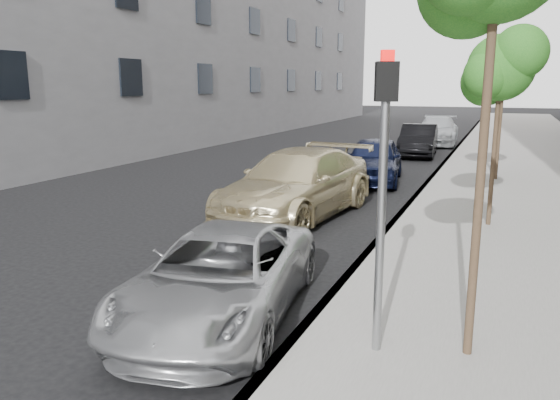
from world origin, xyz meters
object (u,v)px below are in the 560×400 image
Objects in this scene: minivan at (221,276)px; tree_mid at (502,67)px; tree_far at (505,76)px; suv at (297,184)px; sedan_blue at (374,160)px; sedan_black at (418,140)px; sedan_rear at (437,131)px; signal_pole at (383,172)px.

tree_mid is at bearing 53.60° from minivan.
tree_mid reaches higher than tree_far.
suv reaches higher than sedan_blue.
sedan_black reaches higher than minivan.
suv is 5.65m from sedan_blue.
sedan_rear is (0.00, 24.52, 0.14)m from minivan.
sedan_black is (0.99, 13.09, -0.10)m from suv.
tree_far is 13.66m from minivan.
signal_pole is at bearing -94.46° from tree_far.
sedan_blue is 0.84× the size of sedan_rear.
suv is 13.13m from sedan_black.
tree_far reaches higher than sedan_blue.
minivan is (-3.33, -6.44, -2.96)m from tree_mid.
sedan_rear is at bearing 93.05° from suv.
suv is (-4.49, -0.40, -2.76)m from tree_mid.
suv reaches higher than sedan_black.
sedan_rear is (0.53, 12.86, 0.01)m from sedan_blue.
signal_pole is 0.78× the size of sedan_blue.
tree_far reaches higher than sedan_rear.
tree_mid is 5.29m from suv.
tree_mid is 7.08m from sedan_blue.
sedan_blue is at bearing 83.54° from minivan.
sedan_rear reaches higher than minivan.
tree_far is 12.35m from sedan_rear.
suv reaches higher than sedan_rear.
tree_far is 0.75× the size of suv.
sedan_blue is (-3.86, -1.29, -2.73)m from tree_far.
tree_far reaches higher than signal_pole.
sedan_black is 0.84× the size of sedan_rear.
tree_far is at bearing 63.60° from suv.
minivan is 11.67m from sedan_blue.
tree_mid reaches higher than suv.
tree_mid is at bearing 61.02° from signal_pole.
sedan_blue is at bearing -96.92° from sedan_black.
minivan is at bearing -95.30° from sedan_blue.
suv is (-1.17, 6.04, 0.21)m from minivan.
suv is 18.52m from sedan_rear.
sedan_black is (-2.47, 19.50, -1.56)m from signal_pole.
sedan_black is at bearing 92.35° from suv.
sedan_rear reaches higher than sedan_blue.
tree_far is 0.81× the size of sedan_rear.
minivan is 19.13m from sedan_black.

